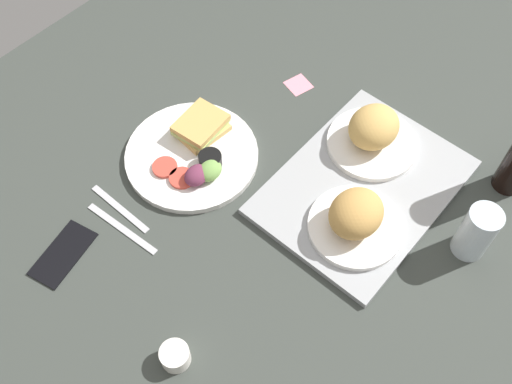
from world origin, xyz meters
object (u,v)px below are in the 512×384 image
Objects in this scene: espresso_cup at (175,356)px; serving_tray at (363,187)px; bread_plate_near at (373,133)px; sticky_note at (298,85)px; knife at (122,228)px; cell_phone at (63,253)px; drinking_glass at (477,232)px; plate_with_salad at (195,153)px; bread_plate_far at (356,218)px; fork at (120,208)px.

serving_tray is at bearing 176.03° from espresso_cup.
sticky_note is at bearing -99.77° from bread_plate_near.
bread_plate_near is 58.74cm from knife.
espresso_cup reaches higher than serving_tray.
serving_tray is at bearing 133.08° from cell_phone.
bread_plate_near reaches higher than knife.
drinking_glass is at bearing 33.17° from knife.
drinking_glass reaches higher than plate_with_salad.
cell_phone is at bearing -5.63° from sticky_note.
plate_with_salad reaches higher than sticky_note.
serving_tray is at bearing -84.20° from drinking_glass.
knife is 56.34cm from sticky_note.
serving_tray is 2.19× the size of bread_plate_near.
bread_plate_far is at bearing 26.47° from bread_plate_near.
bread_plate_far is at bearing 54.69° from sticky_note.
plate_with_salad is 5.40× the size of sticky_note.
fork is at bearing -6.65° from plate_with_salad.
espresso_cup is at bearing 40.21° from plate_with_salad.
bread_plate_far is (20.32, 10.12, -0.00)cm from bread_plate_near.
cell_phone is at bearing -43.39° from bread_plate_far.
plate_with_salad reaches higher than cell_phone.
bread_plate_far is at bearing 101.93° from plate_with_salad.
bread_plate_near is 3.66× the size of sticky_note.
bread_plate_far reaches higher than knife.
drinking_glass reaches higher than espresso_cup.
drinking_glass is at bearing 77.64° from sticky_note.
espresso_cup is (63.94, 1.77, -3.50)cm from bread_plate_near.
plate_with_salad is 62.24cm from drinking_glass.
serving_tray is 12.00cm from bread_plate_far.
serving_tray is 25.56cm from drinking_glass.
cell_phone is at bearing -47.52° from drinking_glass.
cell_phone is at bearing -4.81° from plate_with_salad.
bread_plate_near is 64.06cm from espresso_cup.
espresso_cup is at bearing 1.58° from bread_plate_near.
fork is at bearing -54.81° from bread_plate_far.
espresso_cup is at bearing 21.09° from sticky_note.
sticky_note is (-14.52, -30.01, -0.74)cm from serving_tray.
bread_plate_far is at bearing 36.08° from knife.
fork is at bearing -42.99° from serving_tray.
sticky_note is at bearing -158.91° from espresso_cup.
plate_with_salad reaches higher than fork.
bread_plate_near is 25.47cm from sticky_note.
bread_plate_near is at bearing 135.17° from plate_with_salad.
bread_plate_far reaches higher than espresso_cup.
drinking_glass reaches higher than sticky_note.
drinking_glass is (-2.52, 24.76, 5.84)cm from serving_tray.
bread_plate_far is 48.88cm from knife.
serving_tray reaches higher than knife.
plate_with_salad is at bearing -6.53° from sticky_note.
drinking_glass is at bearing 95.80° from serving_tray.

